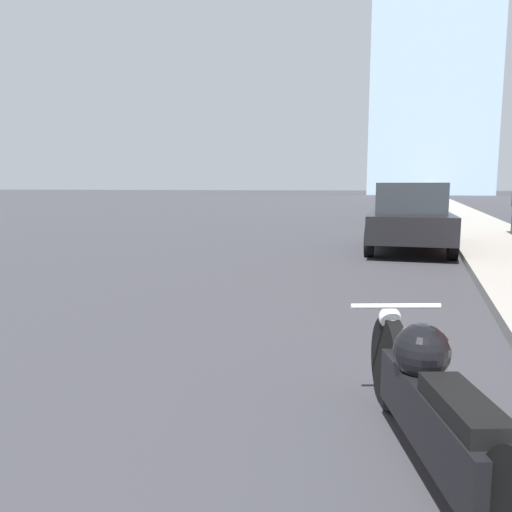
{
  "coord_description": "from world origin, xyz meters",
  "views": [
    {
      "loc": [
        3.7,
        2.13,
        1.6
      ],
      "look_at": [
        1.71,
        8.22,
        0.7
      ],
      "focal_mm": 35.0,
      "sensor_mm": 36.0,
      "label": 1
    }
  ],
  "objects": [
    {
      "name": "motorcycle",
      "position": [
        3.83,
        4.89,
        0.4
      ],
      "size": [
        1.02,
        2.4,
        0.8
      ],
      "rotation": [
        0.0,
        0.0,
        0.33
      ],
      "color": "black",
      "rests_on": "ground_plane"
    },
    {
      "name": "parked_car_green",
      "position": [
        3.36,
        27.11,
        0.85
      ],
      "size": [
        1.84,
        3.9,
        1.74
      ],
      "rotation": [
        0.0,
        0.0,
        0.0
      ],
      "color": "#1E6B33",
      "rests_on": "ground_plane"
    },
    {
      "name": "parked_car_silver",
      "position": [
        3.54,
        50.28,
        0.81
      ],
      "size": [
        1.96,
        4.16,
        1.6
      ],
      "rotation": [
        0.0,
        0.0,
        0.03
      ],
      "color": "#BCBCC1",
      "rests_on": "ground_plane"
    },
    {
      "name": "parked_car_white",
      "position": [
        3.25,
        39.01,
        0.82
      ],
      "size": [
        2.0,
        3.89,
        1.64
      ],
      "rotation": [
        0.0,
        0.0,
        -0.0
      ],
      "color": "silver",
      "rests_on": "ground_plane"
    },
    {
      "name": "parked_car_black",
      "position": [
        3.5,
        15.12,
        0.85
      ],
      "size": [
        2.11,
        4.62,
        1.68
      ],
      "rotation": [
        0.0,
        0.0,
        0.04
      ],
      "color": "black",
      "rests_on": "ground_plane"
    },
    {
      "name": "sidewalk",
      "position": [
        5.87,
        40.0,
        0.07
      ],
      "size": [
        2.47,
        240.0,
        0.15
      ],
      "color": "gray",
      "rests_on": "ground_plane"
    },
    {
      "name": "parked_car_blue",
      "position": [
        3.28,
        62.1,
        0.78
      ],
      "size": [
        2.14,
        4.27,
        1.54
      ],
      "rotation": [
        0.0,
        0.0,
        -0.05
      ],
      "color": "#1E3899",
      "rests_on": "ground_plane"
    }
  ]
}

